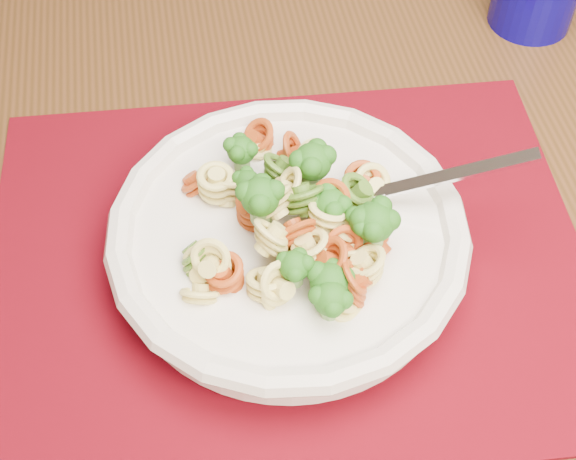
# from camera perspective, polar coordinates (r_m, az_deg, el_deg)

# --- Properties ---
(dining_table) EXTENTS (1.68, 1.32, 0.69)m
(dining_table) POSITION_cam_1_polar(r_m,az_deg,el_deg) (0.73, -0.24, -0.37)
(dining_table) COLOR #4C2C15
(dining_table) RESTS_ON ground
(placemat) EXTENTS (0.52, 0.44, 0.00)m
(placemat) POSITION_cam_1_polar(r_m,az_deg,el_deg) (0.61, -0.02, -2.07)
(placemat) COLOR #62040F
(placemat) RESTS_ON dining_table
(pasta_bowl) EXTENTS (0.26, 0.26, 0.05)m
(pasta_bowl) POSITION_cam_1_polar(r_m,az_deg,el_deg) (0.58, 0.00, -0.59)
(pasta_bowl) COLOR silver
(pasta_bowl) RESTS_ON placemat
(pasta_broccoli_heap) EXTENTS (0.22, 0.22, 0.06)m
(pasta_broccoli_heap) POSITION_cam_1_polar(r_m,az_deg,el_deg) (0.57, -0.00, 0.37)
(pasta_broccoli_heap) COLOR #D4C369
(pasta_broccoli_heap) RESTS_ON pasta_bowl
(fork) EXTENTS (0.18, 0.05, 0.08)m
(fork) POSITION_cam_1_polar(r_m,az_deg,el_deg) (0.59, 4.60, 2.23)
(fork) COLOR silver
(fork) RESTS_ON pasta_bowl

